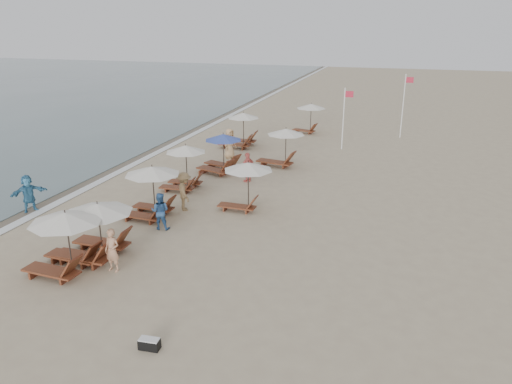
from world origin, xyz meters
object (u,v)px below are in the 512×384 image
(inland_station_0, at_px, (244,179))
(lounger_station_3, at_px, (183,167))
(duffel_bag, at_px, (149,344))
(flag_pole_near, at_px, (344,115))
(lounger_station_4, at_px, (219,155))
(waterline_walker, at_px, (28,193))
(inland_station_2, at_px, (309,114))
(beachgoer_far_a, at_px, (248,167))
(lounger_station_0, at_px, (63,241))
(lounger_station_5, at_px, (239,132))
(lounger_station_2, at_px, (149,191))
(beachgoer_mid_a, at_px, (160,211))
(lounger_station_1, at_px, (94,230))
(beachgoer_mid_b, at_px, (184,191))
(beachgoer_far_b, at_px, (230,144))
(beachgoer_near, at_px, (112,250))
(inland_station_1, at_px, (280,145))

(inland_station_0, bearing_deg, lounger_station_3, 154.61)
(duffel_bag, xyz_separation_m, flag_pole_near, (1.90, 22.89, 2.12))
(lounger_station_4, bearing_deg, waterline_walker, -125.79)
(lounger_station_3, relative_size, inland_station_2, 0.92)
(beachgoer_far_a, bearing_deg, lounger_station_0, 17.79)
(duffel_bag, bearing_deg, lounger_station_4, 104.72)
(lounger_station_5, bearing_deg, lounger_station_2, -87.86)
(inland_station_0, bearing_deg, duffel_bag, -85.51)
(lounger_station_2, distance_m, duffel_bag, 9.42)
(inland_station_2, bearing_deg, lounger_station_0, -98.20)
(lounger_station_5, height_order, beachgoer_mid_a, lounger_station_5)
(lounger_station_5, height_order, waterline_walker, lounger_station_5)
(lounger_station_1, distance_m, lounger_station_3, 7.93)
(lounger_station_1, relative_size, beachgoer_far_a, 1.75)
(inland_station_2, bearing_deg, duffel_bag, -87.23)
(lounger_station_5, relative_size, beachgoer_far_a, 1.68)
(lounger_station_2, height_order, beachgoer_mid_b, lounger_station_2)
(beachgoer_far_a, bearing_deg, flag_pole_near, -172.11)
(lounger_station_2, bearing_deg, beachgoer_far_a, 67.54)
(lounger_station_3, distance_m, duffel_bag, 13.03)
(lounger_station_3, bearing_deg, beachgoer_mid_b, -63.89)
(lounger_station_5, distance_m, beachgoer_far_a, 7.84)
(lounger_station_1, distance_m, lounger_station_2, 4.04)
(inland_station_2, distance_m, duffel_bag, 27.25)
(inland_station_2, xyz_separation_m, beachgoer_far_b, (-3.21, -8.70, -0.55))
(lounger_station_0, bearing_deg, beachgoer_far_a, 75.83)
(lounger_station_1, distance_m, beachgoer_far_a, 10.38)
(lounger_station_4, relative_size, waterline_walker, 1.54)
(beachgoer_far_a, xyz_separation_m, waterline_walker, (-8.08, -6.99, 0.05))
(lounger_station_2, height_order, duffel_bag, lounger_station_2)
(lounger_station_3, xyz_separation_m, beachgoer_mid_b, (1.29, -2.63, -0.28))
(beachgoer_near, distance_m, beachgoer_mid_a, 3.75)
(beachgoer_far_b, bearing_deg, beachgoer_far_a, -123.54)
(beachgoer_far_b, bearing_deg, flag_pole_near, -30.47)
(lounger_station_2, bearing_deg, lounger_station_0, -93.93)
(lounger_station_4, bearing_deg, lounger_station_5, 98.21)
(lounger_station_3, relative_size, lounger_station_4, 0.89)
(lounger_station_2, height_order, beachgoer_far_b, lounger_station_2)
(lounger_station_3, height_order, waterline_walker, lounger_station_3)
(lounger_station_1, relative_size, lounger_station_4, 1.07)
(beachgoer_mid_a, height_order, beachgoer_far_a, beachgoer_far_a)
(lounger_station_5, relative_size, inland_station_1, 0.94)
(lounger_station_3, height_order, beachgoer_mid_a, lounger_station_3)
(lounger_station_1, distance_m, inland_station_1, 13.92)
(lounger_station_2, bearing_deg, inland_station_0, 29.26)
(lounger_station_3, height_order, beachgoer_far_a, lounger_station_3)
(lounger_station_2, distance_m, beachgoer_far_a, 6.54)
(lounger_station_0, bearing_deg, lounger_station_2, 86.07)
(lounger_station_2, xyz_separation_m, lounger_station_3, (-0.25, 3.89, -0.06))
(beachgoer_mid_a, xyz_separation_m, duffel_bag, (3.43, -7.21, -0.63))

